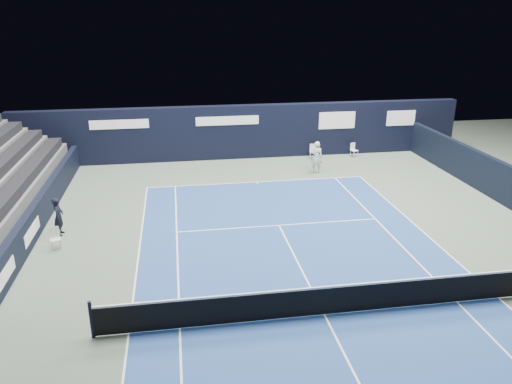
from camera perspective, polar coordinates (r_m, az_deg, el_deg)
ground at (r=16.50m, az=5.80°, el=-9.97°), size 48.00×48.00×0.00m
court_surface at (r=14.87m, az=7.82°, el=-13.74°), size 10.97×23.77×0.01m
folding_chair_back_a at (r=29.52m, az=6.54°, el=4.75°), size 0.44×0.43×0.85m
folding_chair_back_b at (r=30.30m, az=11.08°, el=4.87°), size 0.47×0.46×0.82m
line_judge_chair at (r=19.66m, az=-22.01°, el=-4.75°), size 0.45×0.45×0.82m
line_judge at (r=20.67m, az=-21.63°, el=-2.60°), size 0.39×0.57×1.52m
court_markings at (r=14.87m, az=7.82°, el=-13.72°), size 11.03×23.83×0.00m
tennis_net at (r=14.60m, az=7.91°, el=-12.09°), size 12.90×0.10×1.10m
back_sponsor_wall at (r=29.29m, az=-1.35°, el=6.91°), size 26.00×0.63×3.10m
side_barrier_left at (r=20.10m, az=-24.69°, el=-4.19°), size 0.33×22.00×1.20m
tennis_player at (r=26.83m, az=6.93°, el=4.00°), size 0.72×0.90×1.71m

